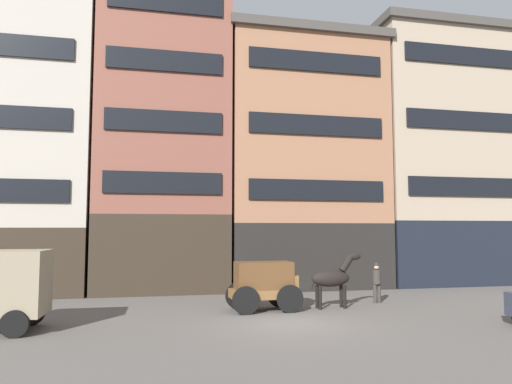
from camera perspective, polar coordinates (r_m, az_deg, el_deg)
ground_plane at (r=17.03m, az=4.05°, el=-15.79°), size 120.00×120.00×0.00m
building_far_left at (r=28.60m, az=-28.69°, el=7.46°), size 10.16×6.61×17.94m
building_center_left at (r=27.32m, az=-11.29°, el=6.75°), size 7.52×6.61×17.20m
building_center_right at (r=28.40m, az=5.45°, el=3.80°), size 9.55×6.61×14.82m
building_far_right at (r=32.47m, az=21.23°, el=4.17°), size 9.62×6.61×16.09m
cargo_wagon at (r=19.29m, az=1.09°, el=-11.03°), size 2.95×1.61×1.98m
draft_horse at (r=20.15m, az=9.42°, el=-10.34°), size 2.35×0.66×2.30m
pedestrian_officer at (r=21.98m, az=14.61°, el=-10.53°), size 0.38×0.38×1.79m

